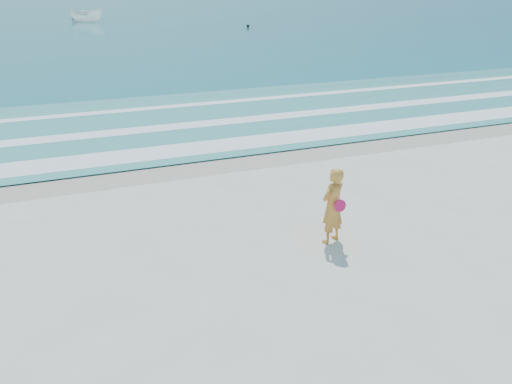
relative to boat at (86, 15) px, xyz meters
name	(u,v)px	position (x,y,z in m)	size (l,w,h in m)	color
ground	(311,348)	(-0.73, -65.38, -0.91)	(400.00, 400.00, 0.00)	silver
wet_sand	(182,165)	(-0.73, -56.38, -0.91)	(400.00, 2.40, 0.00)	#B2A893
ocean	(70,7)	(-0.73, 39.62, -0.89)	(400.00, 190.00, 0.04)	#19727F
shallow	(153,123)	(-0.73, -51.38, -0.86)	(400.00, 10.00, 0.01)	#59B7AD
foam_near	(173,151)	(-0.73, -55.08, -0.86)	(400.00, 1.40, 0.01)	white
foam_mid	(157,128)	(-0.73, -52.18, -0.86)	(400.00, 0.90, 0.01)	white
foam_far	(143,109)	(-0.73, -48.88, -0.86)	(400.00, 0.60, 0.01)	white
boat	(86,15)	(0.00, 0.00, 0.00)	(1.69, 4.50, 1.74)	white
buoy	(248,26)	(16.89, -14.17, -0.69)	(0.35, 0.35, 0.35)	black
woman	(332,206)	(1.25, -62.40, -0.04)	(0.74, 0.63, 1.73)	orange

